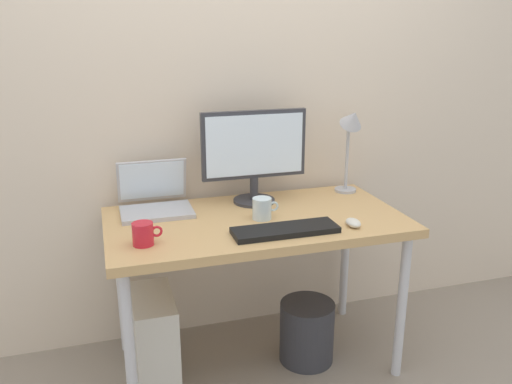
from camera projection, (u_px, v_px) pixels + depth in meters
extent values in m
plane|color=gray|center=(256.00, 360.00, 2.57)|extent=(6.00, 6.00, 0.00)
cube|color=beige|center=(232.00, 81.00, 2.55)|extent=(4.40, 0.04, 2.60)
cube|color=tan|center=(256.00, 222.00, 2.35)|extent=(1.31, 0.69, 0.04)
cylinder|color=silver|center=(130.00, 353.00, 2.04)|extent=(0.04, 0.04, 0.70)
cylinder|color=silver|center=(402.00, 307.00, 2.37)|extent=(0.04, 0.04, 0.70)
cylinder|color=silver|center=(121.00, 286.00, 2.56)|extent=(0.04, 0.04, 0.70)
cylinder|color=silver|center=(345.00, 256.00, 2.89)|extent=(0.04, 0.04, 0.70)
cylinder|color=#333338|center=(254.00, 200.00, 2.56)|extent=(0.20, 0.20, 0.01)
cylinder|color=#333338|center=(254.00, 188.00, 2.54)|extent=(0.04, 0.04, 0.11)
cube|color=#333338|center=(254.00, 144.00, 2.47)|extent=(0.50, 0.03, 0.32)
cube|color=white|center=(255.00, 145.00, 2.46)|extent=(0.47, 0.01, 0.28)
cube|color=#B2B2B7|center=(157.00, 212.00, 2.39)|extent=(0.32, 0.22, 0.02)
cube|color=#B2B2B7|center=(152.00, 180.00, 2.48)|extent=(0.32, 0.07, 0.21)
cube|color=white|center=(152.00, 180.00, 2.48)|extent=(0.30, 0.06, 0.18)
cylinder|color=#B2B2B7|center=(345.00, 190.00, 2.72)|extent=(0.11, 0.11, 0.01)
cylinder|color=#B2B2B7|center=(347.00, 156.00, 2.67)|extent=(0.02, 0.02, 0.34)
cone|color=#B2B2B7|center=(353.00, 118.00, 2.57)|extent=(0.11, 0.14, 0.13)
cube|color=black|center=(285.00, 230.00, 2.17)|extent=(0.44, 0.14, 0.02)
ellipsoid|color=silver|center=(353.00, 223.00, 2.24)|extent=(0.06, 0.09, 0.03)
cylinder|color=red|center=(143.00, 234.00, 2.04)|extent=(0.08, 0.08, 0.09)
torus|color=red|center=(157.00, 231.00, 2.06)|extent=(0.05, 0.01, 0.05)
cylinder|color=silver|center=(262.00, 209.00, 2.32)|extent=(0.08, 0.08, 0.10)
torus|color=silver|center=(274.00, 206.00, 2.33)|extent=(0.05, 0.01, 0.05)
cube|color=silver|center=(155.00, 339.00, 2.38)|extent=(0.18, 0.36, 0.42)
cylinder|color=#333338|center=(307.00, 332.00, 2.54)|extent=(0.26, 0.26, 0.30)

